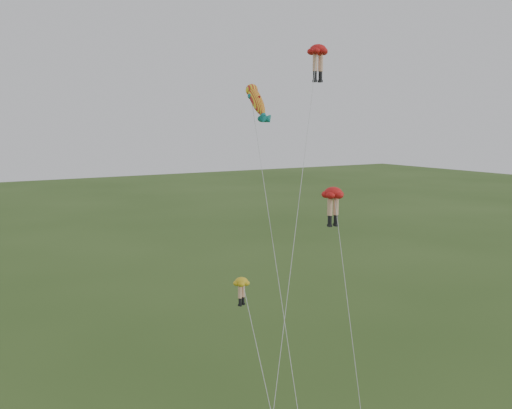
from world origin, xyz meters
TOP-DOWN VIEW (x-y plane):
  - legs_kite_red_high at (6.94, 7.38)m, footprint 10.84×10.39m
  - legs_kite_red_mid at (4.12, 1.90)m, footprint 2.30×5.58m
  - legs_kite_yellow at (-2.33, 1.53)m, footprint 1.73×6.54m
  - fish_kite at (3.29, 9.40)m, footprint 4.35×12.28m

SIDE VIEW (x-z plane):
  - legs_kite_yellow at x=-2.33m, z-range 3.35..11.52m
  - legs_kite_red_mid at x=4.12m, z-range 5.65..18.42m
  - fish_kite at x=3.29m, z-range 8.24..27.73m
  - legs_kite_red_high at x=6.94m, z-range 10.03..31.90m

